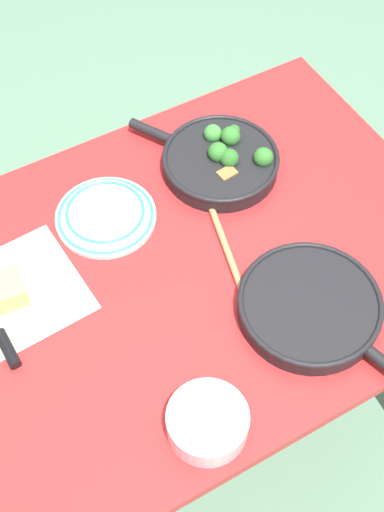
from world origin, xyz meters
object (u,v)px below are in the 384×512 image
(wooden_spoon, at_px, (236,273))
(prep_bowl_steel, at_px, (208,422))
(cheese_block, at_px, (6,291))
(dinner_plate_stack, at_px, (106,215))
(skillet_broccoli, at_px, (221,159))
(skillet_eggs, at_px, (311,307))

(wooden_spoon, distance_m, prep_bowl_steel, 0.34)
(cheese_block, relative_size, dinner_plate_stack, 0.38)
(skillet_broccoli, height_order, dinner_plate_stack, skillet_broccoli)
(skillet_eggs, bearing_deg, wooden_spoon, -167.76)
(skillet_broccoli, height_order, cheese_block, skillet_broccoli)
(skillet_eggs, relative_size, prep_bowl_steel, 2.71)
(skillet_broccoli, relative_size, skillet_eggs, 0.87)
(dinner_plate_stack, relative_size, prep_bowl_steel, 1.49)
(skillet_broccoli, relative_size, wooden_spoon, 0.92)
(wooden_spoon, distance_m, dinner_plate_stack, 0.32)
(dinner_plate_stack, bearing_deg, wooden_spoon, -57.39)
(skillet_broccoli, bearing_deg, prep_bowl_steel, 116.67)
(skillet_eggs, distance_m, dinner_plate_stack, 0.49)
(prep_bowl_steel, bearing_deg, cheese_block, 115.65)
(skillet_broccoli, bearing_deg, skillet_eggs, 143.66)
(prep_bowl_steel, bearing_deg, wooden_spoon, 49.58)
(skillet_eggs, relative_size, wooden_spoon, 1.06)
(skillet_broccoli, relative_size, dinner_plate_stack, 1.58)
(cheese_block, bearing_deg, dinner_plate_stack, 18.15)
(skillet_broccoli, distance_m, wooden_spoon, 0.30)
(wooden_spoon, height_order, prep_bowl_steel, prep_bowl_steel)
(wooden_spoon, xyz_separation_m, prep_bowl_steel, (-0.22, -0.26, 0.02))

